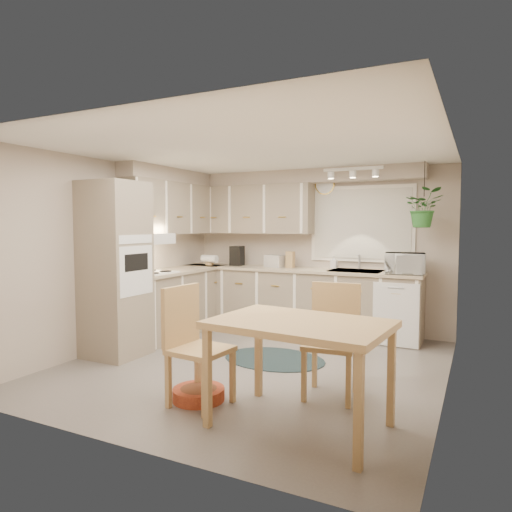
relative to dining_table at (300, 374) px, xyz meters
The scene contains 35 objects.
floor 1.65m from the dining_table, 129.56° to the left, with size 4.20×4.20×0.00m, color #69635D.
ceiling 2.54m from the dining_table, 129.56° to the left, with size 4.20×4.20×0.00m, color white.
wall_back 3.57m from the dining_table, 106.96° to the left, with size 4.00×0.04×2.40m, color #B3A394.
wall_front 1.55m from the dining_table, 139.33° to the right, with size 4.00×0.04×2.40m, color #B3A394.
wall_left 3.35m from the dining_table, 157.83° to the left, with size 0.04×4.20×2.40m, color #B3A394.
wall_right 1.76m from the dining_table, 51.26° to the left, with size 0.04×4.20×2.40m, color #B3A394.
base_cab_left 3.43m from the dining_table, 142.23° to the left, with size 0.60×1.85×0.90m, color gray.
base_cab_back 3.26m from the dining_table, 111.86° to the left, with size 3.60×0.60×0.90m, color gray.
counter_left 3.46m from the dining_table, 142.13° to the left, with size 0.64×1.89×0.04m, color tan.
counter_back 3.29m from the dining_table, 111.92° to the left, with size 3.64×0.64×0.04m, color tan.
oven_stack 2.89m from the dining_table, 162.40° to the left, with size 0.65×0.65×2.10m, color gray.
wall_oven_face 2.60m from the dining_table, 160.20° to the left, with size 0.02×0.56×0.58m, color white.
upper_cab_left 3.87m from the dining_table, 141.88° to the left, with size 0.35×2.00×0.75m, color gray.
upper_cab_back 4.00m from the dining_table, 122.58° to the left, with size 2.00×0.35×0.75m, color gray.
soffit_left 4.09m from the dining_table, 142.12° to the left, with size 0.30×2.00×0.20m, color #B3A394.
soffit_back 3.89m from the dining_table, 110.92° to the left, with size 3.60×0.30×0.20m, color #B3A394.
cooktop 3.14m from the dining_table, 150.44° to the left, with size 0.52×0.58×0.02m, color white.
range_hood 3.27m from the dining_table, 150.62° to the left, with size 0.40×0.60×0.14m, color white.
window_blinds 3.52m from the dining_table, 95.45° to the left, with size 1.40×0.02×1.00m, color white.
window_frame 3.53m from the dining_table, 95.43° to the left, with size 1.50×0.02×1.10m, color white.
sink 3.08m from the dining_table, 95.93° to the left, with size 0.70×0.48×0.10m, color #B6B8BE.
dishwasher_front 2.73m from the dining_table, 84.01° to the left, with size 0.58×0.01×0.83m, color white.
track_light_bar 3.38m from the dining_table, 96.46° to the left, with size 0.80×0.04×0.04m, color white.
wall_clock 3.84m from the dining_table, 104.69° to the left, with size 0.30×0.30×0.03m, color gold.
dining_table is the anchor object (origin of this frame).
chair_left 0.94m from the dining_table, behind, with size 0.49×0.49×1.05m, color tan.
chair_back 0.71m from the dining_table, 87.04° to the left, with size 0.49×0.49×1.04m, color tan.
braided_rug 1.84m from the dining_table, 120.34° to the left, with size 1.23×0.93×0.01m, color black.
pet_bed 1.08m from the dining_table, behind, with size 0.47×0.47×0.11m, color #AE4922.
microwave 3.03m from the dining_table, 83.06° to the left, with size 0.50×0.28×0.34m, color white.
soap_bottle 3.30m from the dining_table, 102.01° to the left, with size 0.09×0.19×0.09m, color white.
hanging_plant 3.27m from the dining_table, 78.90° to the left, with size 0.46×0.51×0.40m, color #2C6E2C.
coffee_maker 3.81m from the dining_table, 126.12° to the left, with size 0.17×0.21×0.31m, color black.
toaster 3.48m from the dining_table, 117.19° to the left, with size 0.30×0.17×0.18m, color #B6B8BE.
knife_block 3.41m from the dining_table, 113.27° to the left, with size 0.11×0.11×0.24m, color tan.
Camera 1 is at (2.26, -4.52, 1.59)m, focal length 32.00 mm.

